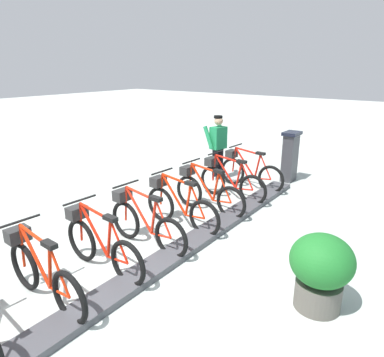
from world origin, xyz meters
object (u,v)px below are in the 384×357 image
(bike_docked_5, at_px, (100,244))
(planter_bush, at_px, (321,268))
(payment_kiosk, at_px, (290,156))
(bike_docked_3, at_px, (178,205))
(bike_docked_0, at_px, (249,171))
(worker_near_rack, at_px, (218,145))
(bike_docked_1, at_px, (229,180))
(bike_docked_6, at_px, (41,272))
(bike_docked_4, at_px, (144,222))
(bike_docked_2, at_px, (206,192))

(bike_docked_5, height_order, planter_bush, bike_docked_5)
(payment_kiosk, relative_size, bike_docked_5, 0.74)
(bike_docked_3, relative_size, bike_docked_5, 1.00)
(bike_docked_0, xyz_separation_m, worker_near_rack, (0.99, -0.16, 0.48))
(bike_docked_0, relative_size, bike_docked_3, 1.00)
(payment_kiosk, xyz_separation_m, bike_docked_5, (0.57, 5.67, -0.24))
(bike_docked_1, height_order, bike_docked_3, same)
(bike_docked_5, bearing_deg, bike_docked_6, 90.00)
(worker_near_rack, bearing_deg, bike_docked_4, 104.70)
(bike_docked_3, relative_size, bike_docked_6, 1.00)
(bike_docked_5, relative_size, planter_bush, 1.77)
(bike_docked_6, relative_size, worker_near_rack, 1.04)
(bike_docked_1, height_order, bike_docked_6, same)
(bike_docked_4, relative_size, worker_near_rack, 1.04)
(bike_docked_0, bearing_deg, bike_docked_2, 90.00)
(bike_docked_4, bearing_deg, bike_docked_1, -90.00)
(payment_kiosk, bearing_deg, bike_docked_5, 84.24)
(payment_kiosk, height_order, bike_docked_0, payment_kiosk)
(bike_docked_4, distance_m, bike_docked_6, 1.81)
(bike_docked_0, distance_m, worker_near_rack, 1.12)
(bike_docked_5, bearing_deg, worker_near_rack, -78.05)
(bike_docked_0, distance_m, bike_docked_1, 0.91)
(bike_docked_0, distance_m, bike_docked_5, 4.53)
(payment_kiosk, height_order, bike_docked_4, payment_kiosk)
(payment_kiosk, bearing_deg, planter_bush, 115.73)
(payment_kiosk, height_order, worker_near_rack, worker_near_rack)
(bike_docked_5, bearing_deg, bike_docked_4, -90.00)
(bike_docked_1, height_order, worker_near_rack, worker_near_rack)
(bike_docked_2, distance_m, bike_docked_6, 3.63)
(bike_docked_1, distance_m, planter_bush, 3.82)
(payment_kiosk, xyz_separation_m, bike_docked_2, (0.57, 2.95, -0.24))
(bike_docked_0, bearing_deg, bike_docked_5, 90.00)
(bike_docked_4, height_order, worker_near_rack, worker_near_rack)
(bike_docked_3, height_order, worker_near_rack, worker_near_rack)
(bike_docked_2, relative_size, bike_docked_6, 1.00)
(bike_docked_0, distance_m, bike_docked_4, 3.63)
(bike_docked_6, bearing_deg, payment_kiosk, -94.97)
(payment_kiosk, distance_m, bike_docked_6, 6.61)
(payment_kiosk, distance_m, bike_docked_0, 1.29)
(bike_docked_0, height_order, bike_docked_3, same)
(bike_docked_0, relative_size, planter_bush, 1.77)
(bike_docked_0, xyz_separation_m, bike_docked_1, (0.00, 0.91, 0.00))
(bike_docked_2, bearing_deg, worker_near_rack, -63.31)
(planter_bush, bearing_deg, payment_kiosk, -64.27)
(bike_docked_5, xyz_separation_m, bike_docked_6, (0.00, 0.91, 0.00))
(bike_docked_3, xyz_separation_m, bike_docked_5, (0.00, 1.81, 0.00))
(payment_kiosk, relative_size, bike_docked_0, 0.74)
(bike_docked_0, relative_size, worker_near_rack, 1.04)
(bike_docked_0, height_order, bike_docked_5, same)
(bike_docked_0, relative_size, bike_docked_4, 1.00)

